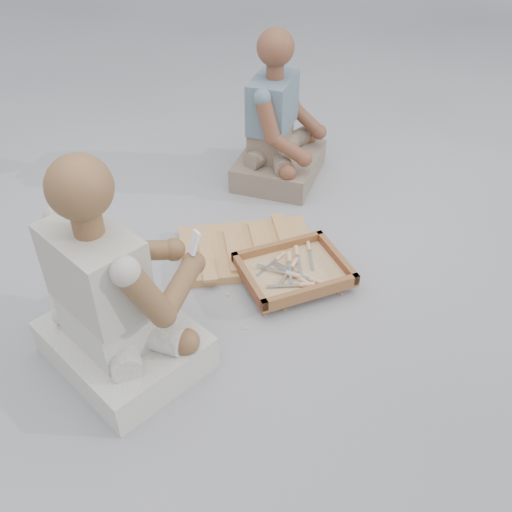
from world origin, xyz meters
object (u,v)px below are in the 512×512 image
tool_tray (294,271)px  craftsman (114,301)px  companion (278,132)px  carved_panel (247,250)px

tool_tray → craftsman: craftsman is taller
tool_tray → companion: bearing=62.8°
carved_panel → craftsman: 0.91m
tool_tray → companion: size_ratio=0.60×
carved_panel → companion: size_ratio=0.76×
tool_tray → carved_panel: bearing=105.4°
tool_tray → craftsman: size_ratio=0.56×
carved_panel → tool_tray: bearing=-74.6°
companion → craftsman: bearing=-5.6°
craftsman → tool_tray: bearing=78.8°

